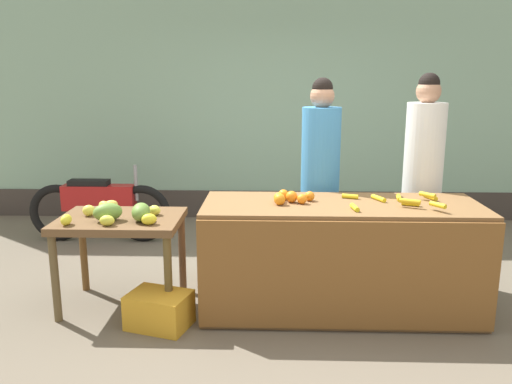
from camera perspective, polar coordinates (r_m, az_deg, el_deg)
ground_plane at (r=4.26m, az=3.36°, el=-12.63°), size 24.00×24.00×0.00m
market_wall_back at (r=6.67m, az=2.98°, el=11.60°), size 9.14×0.23×3.46m
fruit_stall_counter at (r=4.12m, az=9.29°, el=-7.17°), size 2.13×0.81×0.87m
side_table_wooden at (r=4.20m, az=-14.77°, el=-4.08°), size 0.95×0.69×0.74m
banana_bunch_pile at (r=4.08m, az=15.63°, el=-0.86°), size 0.74×0.52×0.07m
orange_pile at (r=3.97m, az=3.78°, el=-0.58°), size 0.32×0.25×0.09m
mango_papaya_pile at (r=4.09m, az=-14.90°, el=-2.18°), size 0.72×0.61×0.14m
vendor_woman_blue_shirt at (r=4.60m, az=7.11°, el=1.23°), size 0.34×0.34×1.81m
vendor_woman_white_shirt at (r=4.78m, az=17.96°, el=1.39°), size 0.34×0.34×1.85m
parked_motorcycle at (r=6.01m, az=-16.98°, el=-1.54°), size 1.60×0.18×0.88m
produce_crate at (r=3.97m, az=-10.67°, el=-12.72°), size 0.51×0.43×0.26m
produce_sack at (r=4.77m, az=-3.89°, el=-6.62°), size 0.37×0.31×0.50m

